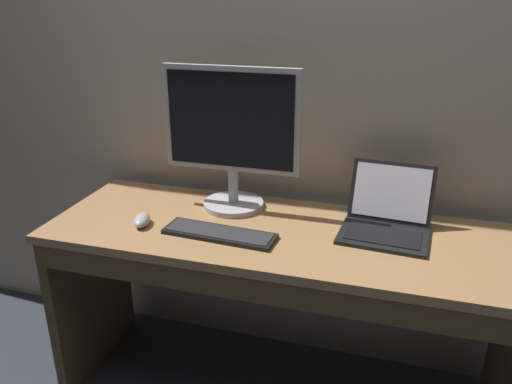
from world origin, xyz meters
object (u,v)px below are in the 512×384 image
object	(u,v)px
external_monitor	(232,139)
wired_keyboard	(220,234)
computer_mouse	(142,220)
laptop_black	(386,220)

from	to	relation	value
external_monitor	wired_keyboard	xyz separation A→B (m)	(0.04, -0.25, -0.28)
computer_mouse	wired_keyboard	bearing A→B (deg)	-16.69
laptop_black	wired_keyboard	xyz separation A→B (m)	(-0.56, -0.20, -0.04)
laptop_black	computer_mouse	distance (m)	0.89
wired_keyboard	computer_mouse	xyz separation A→B (m)	(-0.31, 0.00, 0.01)
laptop_black	external_monitor	distance (m)	0.65
laptop_black	computer_mouse	size ratio (longest dim) A/B	3.00
computer_mouse	external_monitor	bearing A→B (deg)	26.26
external_monitor	wired_keyboard	size ratio (longest dim) A/B	1.35
laptop_black	wired_keyboard	bearing A→B (deg)	-160.91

